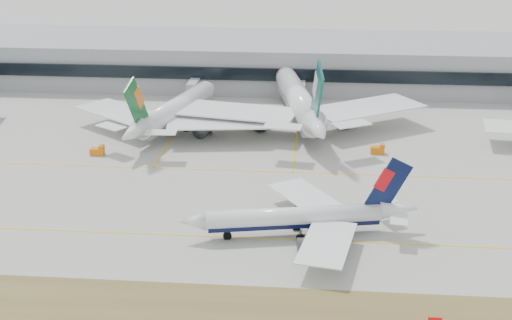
# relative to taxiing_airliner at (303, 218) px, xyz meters

# --- Properties ---
(ground) EXTENTS (3000.00, 3000.00, 0.00)m
(ground) POSITION_rel_taxiing_airliner_xyz_m (-14.90, 2.94, -3.83)
(ground) COLOR #A4A29A
(ground) RESTS_ON ground
(taxiing_airliner) EXTENTS (46.93, 40.27, 15.87)m
(taxiing_airliner) POSITION_rel_taxiing_airliner_xyz_m (0.00, 0.00, 0.00)
(taxiing_airliner) COLOR white
(taxiing_airliner) RESTS_ON ground
(widebody_eva) EXTENTS (56.57, 56.48, 20.84)m
(widebody_eva) POSITION_rel_taxiing_airliner_xyz_m (-37.67, 61.53, 1.71)
(widebody_eva) COLOR white
(widebody_eva) RESTS_ON ground
(widebody_cathay) EXTENTS (69.90, 69.35, 25.38)m
(widebody_cathay) POSITION_rel_taxiing_airliner_xyz_m (-2.57, 69.05, 2.92)
(widebody_cathay) COLOR white
(widebody_cathay) RESTS_ON ground
(terminal) EXTENTS (280.00, 43.10, 15.00)m
(terminal) POSITION_rel_taxiing_airliner_xyz_m (-14.90, 117.77, 3.68)
(terminal) COLOR gray
(terminal) RESTS_ON ground
(hold_sign_right) EXTENTS (2.20, 0.15, 1.35)m
(hold_sign_right) POSITION_rel_taxiing_airliner_xyz_m (21.47, -29.06, -2.95)
(hold_sign_right) COLOR red
(hold_sign_right) RESTS_ON ground
(gse_b) EXTENTS (3.55, 2.00, 2.60)m
(gse_b) POSITION_rel_taxiing_airliner_xyz_m (-53.25, 40.60, -2.78)
(gse_b) COLOR orange
(gse_b) RESTS_ON ground
(gse_c) EXTENTS (3.55, 2.00, 2.60)m
(gse_c) POSITION_rel_taxiing_airliner_xyz_m (18.22, 47.83, -2.78)
(gse_c) COLOR orange
(gse_c) RESTS_ON ground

